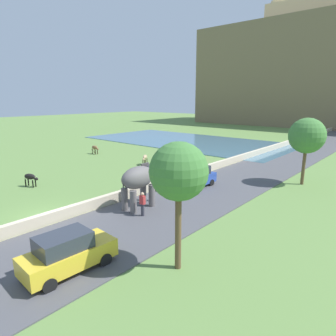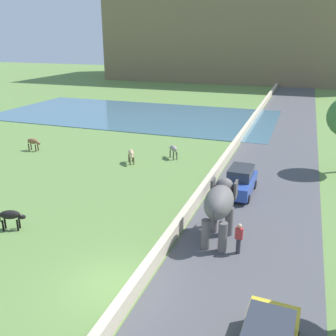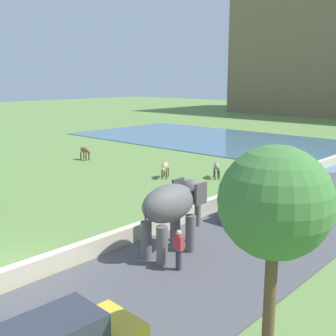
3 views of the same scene
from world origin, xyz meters
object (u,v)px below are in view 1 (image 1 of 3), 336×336
Objects in this scene: car_blue at (195,177)px; cow_black at (30,177)px; cow_brown at (95,148)px; elephant at (140,180)px; cow_tan at (145,158)px; car_yellow at (68,253)px; person_beside_elephant at (143,204)px; cow_grey at (178,158)px.

car_blue reaches higher than cow_black.
car_blue is 2.90× the size of cow_brown.
elephant is 2.56× the size of cow_tan.
person_beside_elephant is at bearing 106.95° from car_yellow.
cow_tan is at bearing 84.04° from cow_black.
elephant is 13.60m from cow_tan.
car_yellow is 21.89m from cow_grey.
cow_brown is (-8.60, 12.69, 0.00)m from cow_black.
car_yellow reaches higher than cow_brown.
cow_brown is (-19.33, 9.99, -1.20)m from elephant.
elephant is 2.72× the size of cow_grey.
cow_brown is (-19.33, 3.59, -0.06)m from car_blue.
cow_black is 1.04× the size of cow_tan.
cow_black is 15.41m from cow_grey.
person_beside_elephant is 6.72m from car_yellow.
car_yellow is 1.01× the size of car_blue.
car_yellow is 14.67m from cow_black.
cow_tan is 3.72m from cow_grey.
elephant reaches higher than cow_tan.
person_beside_elephant is 15.09m from cow_tan.
person_beside_elephant reaches higher than cow_tan.
cow_brown is at bearing 178.40° from cow_tan.
cow_tan is at bearing -139.00° from cow_grey.
car_blue is at bearing 102.82° from car_yellow.
cow_black is at bearing -55.88° from cow_brown.
car_yellow reaches higher than person_beside_elephant.
cow_black is 12.48m from cow_tan.
car_yellow is at bearing -73.05° from person_beside_elephant.
cow_tan is (-9.44, 9.72, -1.20)m from elephant.
car_yellow is 3.20× the size of cow_grey.
car_yellow and car_blue have the same top height.
car_yellow is at bearing -77.18° from car_blue.
car_blue is 2.99× the size of cow_tan.
cow_brown is at bearing 142.24° from car_yellow.
car_yellow is at bearing -53.71° from cow_tan.
cow_grey is at bearing 9.66° from cow_brown.
car_yellow is 21.26m from cow_tan.
elephant is at bearing 14.09° from cow_black.
person_beside_elephant is 1.16× the size of cow_black.
cow_grey is at bearing 116.55° from car_yellow.
car_blue reaches higher than cow_grey.
person_beside_elephant is at bearing -59.25° from cow_grey.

